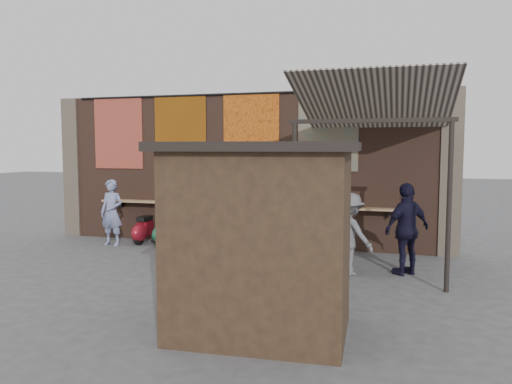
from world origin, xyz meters
TOP-DOWN VIEW (x-y plane):
  - ground at (0.00, 0.00)m, footprint 70.00×70.00m
  - brick_wall at (0.00, 2.70)m, footprint 10.00×0.40m
  - pier_left at (-5.20, 2.70)m, footprint 0.50×0.50m
  - pier_right at (5.20, 2.70)m, footprint 0.50×0.50m
  - eating_counter at (0.00, 2.33)m, footprint 8.00×0.32m
  - shelf_box at (-0.35, 2.30)m, footprint 0.58×0.28m
  - tapestry_redgold at (-3.60, 2.48)m, footprint 1.50×0.02m
  - tapestry_sun at (-1.70, 2.48)m, footprint 1.50×0.02m
  - tapestry_orange at (0.30, 2.48)m, footprint 1.50×0.02m
  - tapestry_multi at (2.30, 2.48)m, footprint 1.50×0.02m
  - hang_rail at (0.00, 2.47)m, footprint 9.50×0.06m
  - scooter_stool_0 at (-2.61, 2.00)m, footprint 0.34×0.76m
  - scooter_stool_1 at (-2.04, 2.03)m, footprint 0.32×0.71m
  - scooter_stool_2 at (-1.46, 2.00)m, footprint 0.37×0.82m
  - scooter_stool_3 at (-0.81, 2.00)m, footprint 0.34×0.76m
  - scooter_stool_4 at (-0.24, 2.00)m, footprint 0.37×0.81m
  - scooter_stool_5 at (0.29, 2.04)m, footprint 0.34×0.75m
  - scooter_stool_6 at (0.90, 2.00)m, footprint 0.35×0.78m
  - scooter_stool_7 at (1.50, 2.01)m, footprint 0.37×0.83m
  - scooter_stool_8 at (1.99, 1.98)m, footprint 0.36×0.80m
  - diner_left at (-3.26, 1.52)m, footprint 0.66×0.45m
  - diner_right at (-1.61, 1.72)m, footprint 0.94×0.77m
  - shopper_navy at (4.21, 0.50)m, footprint 1.12×1.09m
  - shopper_grey at (3.08, 0.19)m, footprint 1.25×1.09m
  - shopper_tan at (2.41, 0.42)m, footprint 0.97×0.83m
  - market_stall at (2.23, -3.41)m, footprint 2.43×1.88m
  - stall_roof at (2.23, -3.41)m, footprint 2.73×2.15m
  - stall_sign at (2.18, -2.51)m, footprint 1.20×0.10m
  - stall_shelf at (2.18, -2.51)m, footprint 1.95×0.20m
  - awning_canvas at (3.50, 0.90)m, footprint 3.20×3.28m
  - awning_ledger at (3.50, 2.49)m, footprint 3.30×0.08m
  - awning_header at (3.50, -0.60)m, footprint 3.00×0.08m
  - awning_post_left at (2.10, -0.60)m, footprint 0.09×0.09m
  - awning_post_right at (4.90, -0.60)m, footprint 0.09×0.09m

SIDE VIEW (x-z plane):
  - ground at x=0.00m, z-range 0.00..0.00m
  - scooter_stool_1 at x=-2.04m, z-range 0.00..0.67m
  - scooter_stool_5 at x=0.29m, z-range 0.00..0.71m
  - scooter_stool_3 at x=-0.81m, z-range 0.00..0.72m
  - scooter_stool_0 at x=-2.61m, z-range 0.00..0.73m
  - scooter_stool_6 at x=0.90m, z-range 0.00..0.74m
  - scooter_stool_8 at x=1.99m, z-range 0.00..0.76m
  - scooter_stool_4 at x=-0.24m, z-range 0.00..0.77m
  - scooter_stool_2 at x=-1.46m, z-range 0.00..0.78m
  - scooter_stool_7 at x=1.50m, z-range 0.00..0.79m
  - shopper_grey at x=3.08m, z-range 0.00..1.67m
  - shopper_tan at x=2.41m, z-range 0.00..1.68m
  - diner_left at x=-3.26m, z-range 0.00..1.75m
  - diner_right at x=-1.61m, z-range 0.00..1.80m
  - stall_shelf at x=2.18m, z-range 0.90..0.96m
  - shopper_navy at x=4.21m, z-range 0.00..1.88m
  - eating_counter at x=0.00m, z-range 1.08..1.12m
  - shelf_box at x=-0.35m, z-range 1.12..1.37m
  - market_stall at x=2.23m, z-range 0.00..2.54m
  - awning_post_left at x=2.10m, z-range 0.00..3.10m
  - awning_post_right at x=4.90m, z-range 0.00..3.10m
  - stall_sign at x=2.18m, z-range 1.59..2.09m
  - brick_wall at x=0.00m, z-range 0.00..4.00m
  - pier_left at x=-5.20m, z-range 0.00..4.00m
  - pier_right at x=5.20m, z-range 0.00..4.00m
  - stall_roof at x=2.23m, z-range 2.54..2.66m
  - tapestry_redgold at x=-3.60m, z-range 2.00..4.00m
  - tapestry_sun at x=-1.70m, z-range 2.00..4.00m
  - tapestry_orange at x=0.30m, z-range 2.00..4.00m
  - tapestry_multi at x=2.30m, z-range 2.00..4.00m
  - awning_header at x=3.50m, z-range 3.04..3.12m
  - awning_canvas at x=3.50m, z-range 3.07..4.03m
  - awning_ledger at x=3.50m, z-range 3.89..4.01m
  - hang_rail at x=0.00m, z-range 3.95..4.01m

